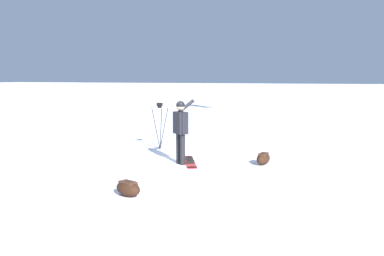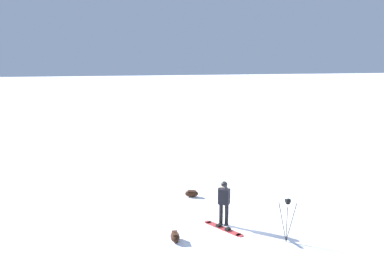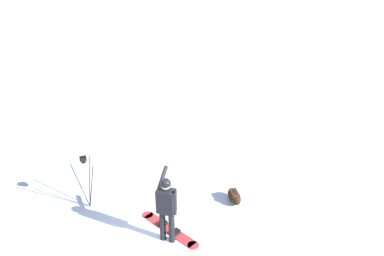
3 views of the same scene
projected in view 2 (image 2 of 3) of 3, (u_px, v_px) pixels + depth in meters
ground_plane at (233, 220)px, 14.76m from camera, size 300.00×300.00×0.00m
snowboarder at (224, 199)px, 14.10m from camera, size 0.76×0.47×1.71m
snowboard at (223, 228)px, 13.95m from camera, size 1.65×0.97×0.10m
gear_bag_large at (175, 236)px, 12.96m from camera, size 0.63×0.37×0.32m
camera_tripod at (287, 212)px, 12.77m from camera, size 0.54×0.53×1.50m
gear_bag_small at (192, 193)px, 17.21m from camera, size 0.51×0.67×0.30m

